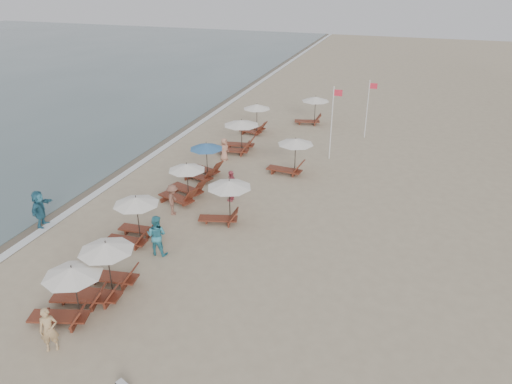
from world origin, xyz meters
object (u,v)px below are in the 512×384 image
(beachgoer_mid_b, at_px, (173,200))
(lounger_station_0, at_px, (70,292))
(beachgoer_far_a, at_px, (231,186))
(flag_pole_near, at_px, (332,120))
(inland_station_2, at_px, (312,108))
(waterline_walker, at_px, (40,209))
(lounger_station_3, at_px, (183,183))
(inland_station_0, at_px, (224,197))
(beachgoer_near, at_px, (49,330))
(lounger_station_6, at_px, (254,118))
(lounger_station_4, at_px, (203,161))
(lounger_station_5, at_px, (238,136))
(lounger_station_1, at_px, (103,270))
(beachgoer_far_b, at_px, (224,149))
(lounger_station_2, at_px, (134,220))
(inland_station_1, at_px, (290,154))
(beachgoer_mid_a, at_px, (157,235))

(beachgoer_mid_b, bearing_deg, lounger_station_0, 162.27)
(beachgoer_far_a, height_order, flag_pole_near, flag_pole_near)
(inland_station_2, height_order, waterline_walker, inland_station_2)
(lounger_station_3, bearing_deg, inland_station_0, -29.32)
(beachgoer_near, bearing_deg, lounger_station_6, 58.11)
(lounger_station_4, distance_m, beachgoer_mid_b, 4.97)
(lounger_station_5, bearing_deg, lounger_station_1, -88.03)
(lounger_station_5, relative_size, inland_station_2, 1.03)
(lounger_station_0, distance_m, beachgoer_far_b, 16.26)
(beachgoer_far_a, distance_m, beachgoer_far_b, 6.10)
(inland_station_2, bearing_deg, lounger_station_3, -103.26)
(inland_station_0, height_order, beachgoer_mid_b, inland_station_0)
(lounger_station_1, bearing_deg, lounger_station_0, -105.11)
(lounger_station_2, bearing_deg, inland_station_2, 79.35)
(inland_station_0, bearing_deg, inland_station_2, 88.28)
(lounger_station_3, height_order, inland_station_1, inland_station_1)
(lounger_station_2, xyz_separation_m, inland_station_1, (4.83, 10.08, 0.18))
(beachgoer_near, distance_m, beachgoer_far_a, 12.63)
(lounger_station_2, bearing_deg, lounger_station_6, 89.30)
(waterline_walker, bearing_deg, lounger_station_0, -146.12)
(beachgoer_far_b, bearing_deg, lounger_station_1, -167.11)
(lounger_station_1, xyz_separation_m, lounger_station_6, (-0.80, 20.88, 0.16))
(waterline_walker, bearing_deg, beachgoer_mid_a, -108.23)
(lounger_station_0, height_order, lounger_station_2, lounger_station_2)
(beachgoer_near, height_order, beachgoer_mid_a, beachgoer_mid_a)
(lounger_station_1, relative_size, inland_station_1, 0.94)
(beachgoer_mid_b, bearing_deg, beachgoer_far_b, -15.90)
(beachgoer_mid_a, bearing_deg, beachgoer_far_a, -103.65)
(beachgoer_far_a, bearing_deg, flag_pole_near, 150.97)
(beachgoer_far_a, xyz_separation_m, waterline_walker, (-7.90, -5.65, 0.06))
(beachgoer_near, height_order, flag_pole_near, flag_pole_near)
(lounger_station_0, distance_m, inland_station_2, 26.21)
(lounger_station_1, height_order, beachgoer_mid_a, lounger_station_1)
(lounger_station_3, distance_m, lounger_station_4, 3.08)
(inland_station_0, distance_m, inland_station_1, 7.26)
(lounger_station_2, distance_m, flag_pole_near, 15.05)
(lounger_station_1, height_order, flag_pole_near, flag_pole_near)
(lounger_station_6, relative_size, inland_station_0, 0.88)
(lounger_station_0, bearing_deg, beachgoer_near, -73.73)
(inland_station_0, distance_m, beachgoer_far_b, 8.54)
(lounger_station_2, height_order, lounger_station_6, lounger_station_2)
(lounger_station_0, xyz_separation_m, beachgoer_far_b, (-0.45, 16.26, -0.20))
(lounger_station_6, relative_size, beachgoer_near, 1.43)
(flag_pole_near, bearing_deg, beachgoer_far_b, -159.37)
(beachgoer_mid_a, height_order, beachgoer_far_a, beachgoer_mid_a)
(flag_pole_near, bearing_deg, inland_station_1, -120.48)
(inland_station_0, height_order, beachgoer_near, inland_station_0)
(lounger_station_6, bearing_deg, inland_station_1, -56.25)
(inland_station_1, relative_size, beachgoer_far_b, 1.89)
(lounger_station_0, height_order, lounger_station_6, lounger_station_6)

